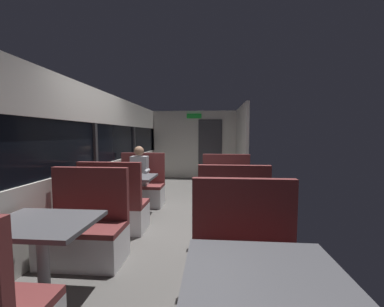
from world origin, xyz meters
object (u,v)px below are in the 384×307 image
dining_table_near_window (42,232)px  bench_near_window_facing_entry (85,234)px  dining_table_mid_window (130,182)px  seated_passenger (140,180)px  dining_table_rear_aisle (229,186)px  bench_rear_aisle_facing_end (232,218)px  bench_mid_window_facing_entry (141,189)px  dining_table_front_aisle (263,285)px  bench_front_aisle_facing_entry (245,269)px  bench_rear_aisle_facing_entry (226,193)px  bench_mid_window_facing_end (115,210)px

dining_table_near_window → bench_near_window_facing_entry: (0.00, 0.70, -0.31)m
dining_table_mid_window → seated_passenger: size_ratio=0.71×
dining_table_near_window → dining_table_rear_aisle: size_ratio=1.00×
dining_table_near_window → dining_table_rear_aisle: bearing=49.5°
bench_rear_aisle_facing_end → dining_table_near_window: bearing=-142.1°
dining_table_rear_aisle → bench_mid_window_facing_entry: bearing=153.3°
bench_rear_aisle_facing_end → dining_table_front_aisle: bearing=-90.0°
bench_mid_window_facing_entry → bench_front_aisle_facing_entry: (1.79, -2.89, 0.00)m
dining_table_rear_aisle → bench_rear_aisle_facing_entry: size_ratio=0.82×
dining_table_front_aisle → bench_rear_aisle_facing_entry: bench_rear_aisle_facing_entry is taller
dining_table_near_window → seated_passenger: (0.00, 2.92, -0.10)m
dining_table_front_aisle → bench_rear_aisle_facing_end: size_ratio=0.82×
bench_mid_window_facing_end → dining_table_front_aisle: 2.85m
bench_near_window_facing_entry → bench_front_aisle_facing_entry: size_ratio=1.00×
dining_table_mid_window → dining_table_rear_aisle: bearing=-6.4°
bench_mid_window_facing_entry → dining_table_front_aisle: bench_mid_window_facing_entry is taller
dining_table_mid_window → bench_mid_window_facing_end: size_ratio=0.82×
bench_near_window_facing_entry → dining_table_front_aisle: 2.23m
bench_near_window_facing_entry → bench_front_aisle_facing_entry: (1.79, -0.60, 0.00)m
bench_mid_window_facing_entry → bench_rear_aisle_facing_entry: bearing=-6.4°
bench_near_window_facing_entry → bench_rear_aisle_facing_end: bearing=21.2°
bench_mid_window_facing_entry → bench_rear_aisle_facing_entry: size_ratio=1.00×
dining_table_mid_window → bench_near_window_facing_entry: bearing=-90.0°
bench_mid_window_facing_entry → seated_passenger: bearing=-90.0°
bench_mid_window_facing_end → bench_near_window_facing_entry: bearing=-90.0°
bench_near_window_facing_entry → dining_table_front_aisle: bearing=-36.0°
bench_mid_window_facing_end → bench_mid_window_facing_entry: (0.00, 1.40, 0.00)m
bench_mid_window_facing_end → bench_rear_aisle_facing_end: (1.79, -0.20, 0.00)m
bench_rear_aisle_facing_end → seated_passenger: 2.36m
dining_table_near_window → bench_rear_aisle_facing_entry: (1.79, 2.79, -0.31)m
bench_mid_window_facing_end → dining_table_front_aisle: (1.79, -2.19, 0.31)m
bench_near_window_facing_entry → dining_table_front_aisle: size_ratio=1.22×
bench_near_window_facing_entry → bench_rear_aisle_facing_end: same height
dining_table_near_window → dining_table_rear_aisle: (1.79, 2.09, 0.00)m
bench_near_window_facing_entry → seated_passenger: seated_passenger is taller
seated_passenger → bench_rear_aisle_facing_entry: bearing=-4.1°
dining_table_front_aisle → dining_table_rear_aisle: size_ratio=1.00×
bench_mid_window_facing_end → dining_table_rear_aisle: size_ratio=1.22×
bench_front_aisle_facing_entry → bench_rear_aisle_facing_end: bearing=90.0°
bench_rear_aisle_facing_entry → bench_mid_window_facing_end: bearing=-146.2°
dining_table_near_window → bench_mid_window_facing_entry: 3.01m
dining_table_near_window → bench_rear_aisle_facing_end: (1.79, 1.39, -0.31)m
dining_table_rear_aisle → bench_rear_aisle_facing_entry: bench_rear_aisle_facing_entry is taller
dining_table_mid_window → dining_table_front_aisle: same height
dining_table_front_aisle → dining_table_rear_aisle: same height
bench_rear_aisle_facing_end → bench_near_window_facing_entry: bearing=-158.8°
dining_table_mid_window → bench_front_aisle_facing_entry: bearing=-50.8°
bench_near_window_facing_entry → bench_rear_aisle_facing_entry: (1.79, 2.09, 0.00)m
dining_table_front_aisle → seated_passenger: (-1.79, 3.52, -0.10)m
seated_passenger → bench_mid_window_facing_entry: bearing=90.0°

